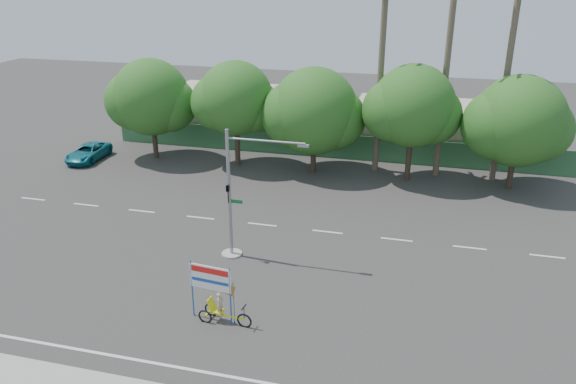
# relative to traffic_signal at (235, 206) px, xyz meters

# --- Properties ---
(ground) EXTENTS (120.00, 120.00, 0.00)m
(ground) POSITION_rel_traffic_signal_xyz_m (2.20, -3.98, -2.92)
(ground) COLOR #33302D
(ground) RESTS_ON ground
(fence) EXTENTS (38.00, 0.08, 2.00)m
(fence) POSITION_rel_traffic_signal_xyz_m (2.20, 17.52, -1.92)
(fence) COLOR #336B3D
(fence) RESTS_ON ground
(building_left) EXTENTS (12.00, 8.00, 4.00)m
(building_left) POSITION_rel_traffic_signal_xyz_m (-7.80, 22.02, -0.92)
(building_left) COLOR #C0B298
(building_left) RESTS_ON ground
(building_right) EXTENTS (14.00, 8.00, 3.60)m
(building_right) POSITION_rel_traffic_signal_xyz_m (10.20, 22.02, -1.12)
(building_right) COLOR #C0B298
(building_right) RESTS_ON ground
(tree_far_left) EXTENTS (7.14, 6.00, 7.96)m
(tree_far_left) POSITION_rel_traffic_signal_xyz_m (-11.85, 14.02, 1.84)
(tree_far_left) COLOR #473828
(tree_far_left) RESTS_ON ground
(tree_left) EXTENTS (6.66, 5.60, 8.07)m
(tree_left) POSITION_rel_traffic_signal_xyz_m (-4.85, 14.02, 2.14)
(tree_left) COLOR #473828
(tree_left) RESTS_ON ground
(tree_center) EXTENTS (7.62, 6.40, 7.85)m
(tree_center) POSITION_rel_traffic_signal_xyz_m (1.14, 14.02, 1.55)
(tree_center) COLOR #473828
(tree_center) RESTS_ON ground
(tree_right) EXTENTS (6.90, 5.80, 8.36)m
(tree_right) POSITION_rel_traffic_signal_xyz_m (8.15, 14.02, 2.32)
(tree_right) COLOR #473828
(tree_right) RESTS_ON ground
(tree_far_right) EXTENTS (7.38, 6.20, 7.94)m
(tree_far_right) POSITION_rel_traffic_signal_xyz_m (15.15, 14.02, 1.73)
(tree_far_right) COLOR #473828
(tree_far_right) RESTS_ON ground
(palm_tall) EXTENTS (3.73, 3.79, 17.45)m
(palm_tall) POSITION_rel_traffic_signal_xyz_m (10.20, 15.52, 7.55)
(palm_tall) COLOR #70604C
(palm_tall) RESTS_ON ground
(palm_mid) EXTENTS (3.73, 3.79, 15.45)m
(palm_mid) POSITION_rel_traffic_signal_xyz_m (14.20, 15.52, 6.48)
(palm_mid) COLOR #70604C
(palm_mid) RESTS_ON ground
(palm_short) EXTENTS (3.73, 3.79, 14.45)m
(palm_short) POSITION_rel_traffic_signal_xyz_m (5.70, 15.52, 5.94)
(palm_short) COLOR #70604C
(palm_short) RESTS_ON ground
(traffic_signal) EXTENTS (4.72, 1.10, 7.00)m
(traffic_signal) POSITION_rel_traffic_signal_xyz_m (0.00, 0.00, 0.00)
(traffic_signal) COLOR gray
(traffic_signal) RESTS_ON ground
(trike_billboard) EXTENTS (2.86, 0.77, 2.82)m
(trike_billboard) POSITION_rel_traffic_signal_xyz_m (1.17, -5.89, -1.79)
(trike_billboard) COLOR black
(trike_billboard) RESTS_ON ground
(pickup_truck) EXTENTS (2.25, 4.60, 1.26)m
(pickup_truck) POSITION_rel_traffic_signal_xyz_m (-16.76, 12.13, -2.29)
(pickup_truck) COLOR #106976
(pickup_truck) RESTS_ON ground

